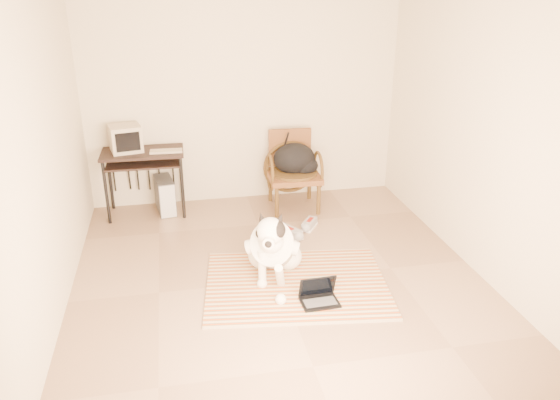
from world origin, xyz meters
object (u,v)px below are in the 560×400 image
object	(u,v)px
pc_tower	(165,195)
crt_monitor	(126,138)
rattan_chair	(293,170)
computer_desk	(143,161)
dog	(273,247)
laptop	(319,296)
backpack	(296,160)

from	to	relation	value
pc_tower	crt_monitor	bearing A→B (deg)	174.77
pc_tower	rattan_chair	distance (m)	1.66
computer_desk	crt_monitor	size ratio (longest dim) A/B	2.36
rattan_chair	dog	bearing A→B (deg)	-108.71
laptop	crt_monitor	bearing A→B (deg)	125.57
backpack	computer_desk	bearing A→B (deg)	176.07
computer_desk	rattan_chair	bearing A→B (deg)	-3.72
rattan_chair	backpack	bearing A→B (deg)	-13.57
laptop	rattan_chair	distance (m)	2.34
dog	computer_desk	xyz separation A→B (m)	(-1.26, 1.86, 0.37)
backpack	crt_monitor	bearing A→B (deg)	174.86
pc_tower	backpack	world-z (taller)	backpack
crt_monitor	pc_tower	world-z (taller)	crt_monitor
laptop	rattan_chair	size ratio (longest dim) A/B	0.36
rattan_chair	backpack	world-z (taller)	rattan_chair
rattan_chair	pc_tower	bearing A→B (deg)	175.08
dog	crt_monitor	size ratio (longest dim) A/B	2.73
crt_monitor	backpack	size ratio (longest dim) A/B	0.75
dog	rattan_chair	world-z (taller)	rattan_chair
laptop	crt_monitor	size ratio (longest dim) A/B	0.84
pc_tower	dog	bearing A→B (deg)	-60.99
crt_monitor	backpack	bearing A→B (deg)	-5.14
dog	rattan_chair	xyz separation A→B (m)	(0.59, 1.74, 0.16)
crt_monitor	computer_desk	bearing A→B (deg)	-17.28
pc_tower	backpack	bearing A→B (deg)	-5.12
laptop	computer_desk	xyz separation A→B (m)	(-1.58, 2.41, 0.62)
crt_monitor	rattan_chair	world-z (taller)	crt_monitor
laptop	pc_tower	world-z (taller)	pc_tower
dog	backpack	distance (m)	1.86
laptop	crt_monitor	world-z (taller)	crt_monitor
backpack	pc_tower	bearing A→B (deg)	174.88
pc_tower	computer_desk	bearing A→B (deg)	-175.00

